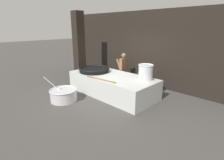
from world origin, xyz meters
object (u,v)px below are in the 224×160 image
object	(u,v)px
cook	(123,68)
prep_bowl_vegetables	(64,94)
giant_wok_near	(94,70)
stock_pot	(146,72)

from	to	relation	value
cook	prep_bowl_vegetables	bearing A→B (deg)	76.97
giant_wok_near	prep_bowl_vegetables	bearing A→B (deg)	-83.95
stock_pot	prep_bowl_vegetables	bearing A→B (deg)	-132.61
cook	prep_bowl_vegetables	world-z (taller)	cook
giant_wok_near	cook	xyz separation A→B (m)	(0.58, 1.21, -0.05)
cook	prep_bowl_vegetables	xyz separation A→B (m)	(-0.41, -2.83, -0.56)
giant_wok_near	cook	distance (m)	1.35
stock_pot	cook	world-z (taller)	cook
giant_wok_near	stock_pot	xyz separation A→B (m)	(2.18, 0.57, 0.19)
giant_wok_near	cook	bearing A→B (deg)	64.37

